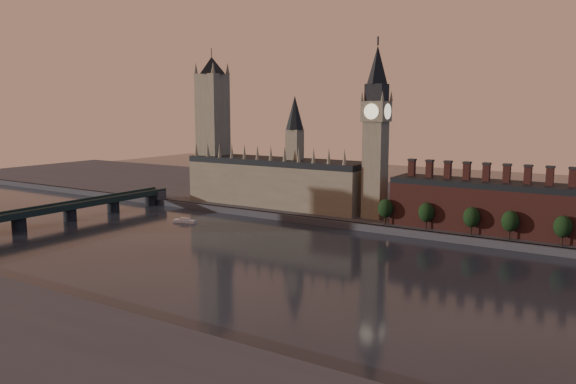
% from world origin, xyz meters
% --- Properties ---
extents(ground, '(900.00, 900.00, 0.00)m').
position_xyz_m(ground, '(0.00, 0.00, 0.00)').
color(ground, black).
rests_on(ground, ground).
extents(north_bank, '(900.00, 182.00, 4.00)m').
position_xyz_m(north_bank, '(0.00, 178.04, 2.00)').
color(north_bank, '#414246').
rests_on(north_bank, ground).
extents(palace_of_westminster, '(130.00, 30.30, 74.00)m').
position_xyz_m(palace_of_westminster, '(-64.41, 114.91, 21.63)').
color(palace_of_westminster, gray).
rests_on(palace_of_westminster, north_bank).
extents(victoria_tower, '(24.00, 24.00, 108.00)m').
position_xyz_m(victoria_tower, '(-120.00, 115.00, 59.09)').
color(victoria_tower, gray).
rests_on(victoria_tower, north_bank).
extents(big_ben, '(15.00, 15.00, 107.00)m').
position_xyz_m(big_ben, '(10.00, 110.00, 56.83)').
color(big_ben, gray).
rests_on(big_ben, north_bank).
extents(chimney_block, '(110.00, 25.00, 37.00)m').
position_xyz_m(chimney_block, '(80.00, 110.00, 17.82)').
color(chimney_block, brown).
rests_on(chimney_block, north_bank).
extents(embankment_tree_0, '(8.60, 8.60, 14.88)m').
position_xyz_m(embankment_tree_0, '(23.73, 94.77, 13.47)').
color(embankment_tree_0, black).
rests_on(embankment_tree_0, north_bank).
extents(embankment_tree_1, '(8.60, 8.60, 14.88)m').
position_xyz_m(embankment_tree_1, '(47.41, 95.36, 13.47)').
color(embankment_tree_1, black).
rests_on(embankment_tree_1, north_bank).
extents(embankment_tree_2, '(8.60, 8.60, 14.88)m').
position_xyz_m(embankment_tree_2, '(72.04, 94.55, 13.47)').
color(embankment_tree_2, black).
rests_on(embankment_tree_2, north_bank).
extents(embankment_tree_3, '(8.60, 8.60, 14.88)m').
position_xyz_m(embankment_tree_3, '(91.24, 94.51, 13.47)').
color(embankment_tree_3, black).
rests_on(embankment_tree_3, north_bank).
extents(embankment_tree_4, '(8.60, 8.60, 14.88)m').
position_xyz_m(embankment_tree_4, '(115.37, 94.47, 13.47)').
color(embankment_tree_4, black).
rests_on(embankment_tree_4, north_bank).
extents(westminster_bridge, '(14.00, 200.00, 11.55)m').
position_xyz_m(westminster_bridge, '(-155.00, -2.70, 7.44)').
color(westminster_bridge, '#1C2C28').
rests_on(westminster_bridge, ground).
extents(river_boat, '(14.85, 7.13, 2.86)m').
position_xyz_m(river_boat, '(-90.48, 51.59, 1.09)').
color(river_boat, silver).
rests_on(river_boat, ground).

